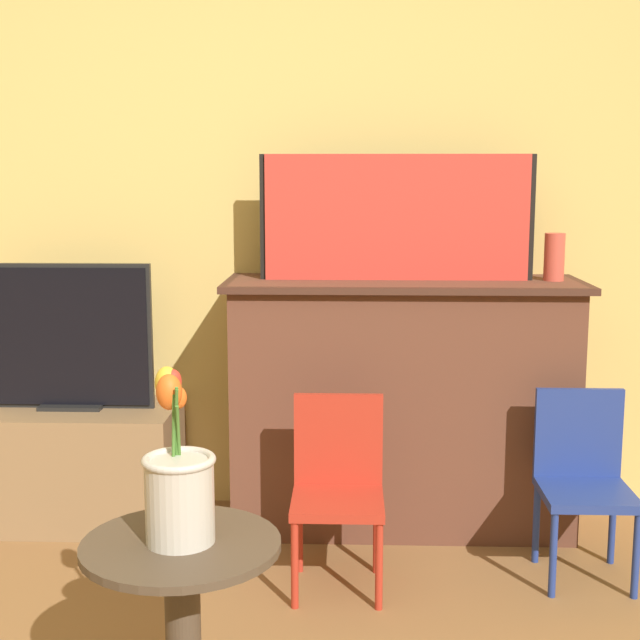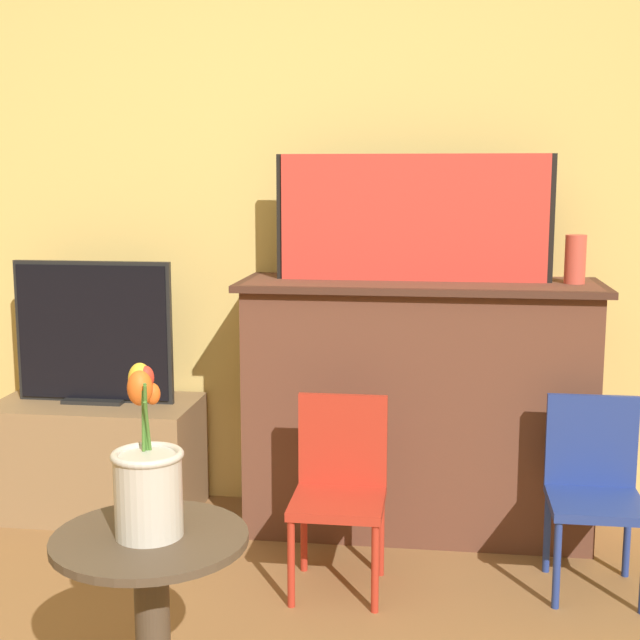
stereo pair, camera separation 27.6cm
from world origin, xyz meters
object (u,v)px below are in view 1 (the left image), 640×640
chair_red (338,482)px  vase_tulips (179,484)px  painting (397,218)px  chair_blue (583,474)px  tv_monitor (70,338)px

chair_red → vase_tulips: size_ratio=1.58×
painting → chair_blue: bearing=-34.4°
chair_red → chair_blue: bearing=7.1°
painting → vase_tulips: (-0.56, -1.39, -0.54)m
painting → chair_red: bearing=-111.5°
chair_blue → vase_tulips: 1.55m
tv_monitor → chair_blue: bearing=-12.3°
painting → tv_monitor: bearing=-179.2°
chair_blue → vase_tulips: bearing=-140.6°
tv_monitor → vase_tulips: 1.53m
painting → chair_red: size_ratio=1.63×
chair_blue → vase_tulips: size_ratio=1.58×
tv_monitor → vase_tulips: bearing=-63.6°
painting → tv_monitor: (-1.24, -0.02, -0.46)m
vase_tulips → chair_blue: bearing=39.4°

